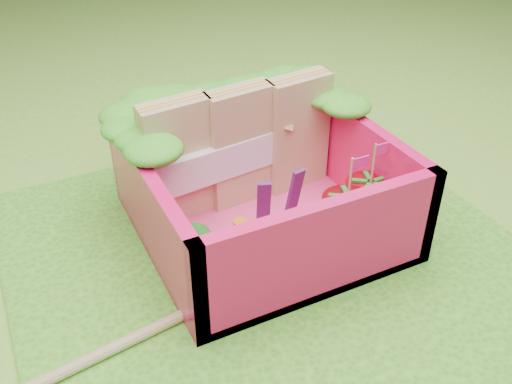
{
  "coord_description": "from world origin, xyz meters",
  "views": [
    {
      "loc": [
        -1.1,
        -2.01,
        1.99
      ],
      "look_at": [
        0.04,
        0.28,
        0.28
      ],
      "focal_mm": 40.0,
      "sensor_mm": 36.0,
      "label": 1
    }
  ],
  "objects": [
    {
      "name": "ground",
      "position": [
        0.0,
        0.0,
        0.0
      ],
      "size": [
        14.0,
        14.0,
        0.0
      ],
      "primitive_type": "plane",
      "color": "#71AF31",
      "rests_on": "ground"
    },
    {
      "name": "strawberry_right",
      "position": [
        0.57,
        -0.01,
        0.22
      ],
      "size": [
        0.27,
        0.27,
        0.51
      ],
      "color": "#B70B22",
      "rests_on": "bento_floor"
    },
    {
      "name": "chopsticks",
      "position": [
        -1.03,
        -0.25,
        0.05
      ],
      "size": [
        2.19,
        0.39,
        0.05
      ],
      "color": "tan",
      "rests_on": "placemat"
    },
    {
      "name": "lettuce_ruffle",
      "position": [
        0.07,
        0.76,
        0.64
      ],
      "size": [
        1.43,
        0.76,
        0.11
      ],
      "color": "#25971B",
      "rests_on": "bento_box"
    },
    {
      "name": "carrot_sticks",
      "position": [
        -0.23,
        -0.04,
        0.21
      ],
      "size": [
        0.14,
        0.11,
        0.28
      ],
      "color": "orange",
      "rests_on": "bento_floor"
    },
    {
      "name": "purple_wedges",
      "position": [
        0.1,
        0.14,
        0.27
      ],
      "size": [
        0.27,
        0.06,
        0.38
      ],
      "color": "#4A1854",
      "rests_on": "bento_floor"
    },
    {
      "name": "snap_peas",
      "position": [
        0.57,
        0.09,
        0.11
      ],
      "size": [
        0.33,
        0.44,
        0.05
      ],
      "color": "green",
      "rests_on": "bento_floor"
    },
    {
      "name": "bento_floor",
      "position": [
        0.07,
        0.28,
        0.06
      ],
      "size": [
        1.3,
        1.3,
        0.05
      ],
      "primitive_type": "cube",
      "color": "#FF418D",
      "rests_on": "placemat"
    },
    {
      "name": "bento_box",
      "position": [
        0.07,
        0.28,
        0.31
      ],
      "size": [
        1.3,
        1.3,
        0.55
      ],
      "color": "#FB155F",
      "rests_on": "placemat"
    },
    {
      "name": "sandwich_stack",
      "position": [
        0.07,
        0.55,
        0.42
      ],
      "size": [
        1.25,
        0.31,
        0.69
      ],
      "color": "tan",
      "rests_on": "bento_floor"
    },
    {
      "name": "broccoli",
      "position": [
        -0.42,
        0.0,
        0.26
      ],
      "size": [
        0.33,
        0.33,
        0.26
      ],
      "color": "#6EA04D",
      "rests_on": "bento_floor"
    },
    {
      "name": "strawberry_left",
      "position": [
        0.38,
        -0.08,
        0.22
      ],
      "size": [
        0.27,
        0.27,
        0.51
      ],
      "color": "#B70B22",
      "rests_on": "bento_floor"
    },
    {
      "name": "placemat",
      "position": [
        0.0,
        0.0,
        0.01
      ],
      "size": [
        2.6,
        2.6,
        0.03
      ],
      "primitive_type": "cube",
      "color": "#479521",
      "rests_on": "ground"
    }
  ]
}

